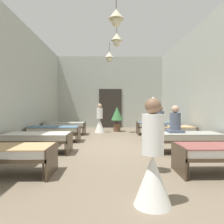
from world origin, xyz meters
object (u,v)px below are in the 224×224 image
at_px(bed_left_row_0, 4,153).
at_px(bed_right_row_1, 188,137).
at_px(patient_seated_secondary, 175,122).
at_px(bed_right_row_3, 157,125).
at_px(nurse_near_aisle, 100,122).
at_px(bed_right_row_2, 169,130).
at_px(bed_left_row_2, 54,130).
at_px(nurse_mid_aisle, 153,167).
at_px(potted_plant, 117,116).
at_px(patient_seated_primary, 160,119).
at_px(bed_left_row_1, 37,138).
at_px(bed_left_row_3, 65,125).

xyz_separation_m(bed_left_row_0, bed_right_row_1, (4.37, 1.90, 0.00)).
distance_m(bed_right_row_1, patient_seated_secondary, 0.56).
distance_m(bed_right_row_3, nurse_near_aisle, 2.86).
bearing_deg(bed_left_row_0, bed_right_row_2, 41.00).
xyz_separation_m(bed_left_row_0, bed_left_row_2, (0.00, 3.80, 0.00)).
relative_size(bed_right_row_3, nurse_mid_aisle, 1.28).
xyz_separation_m(bed_right_row_1, potted_plant, (-1.86, 4.94, 0.38)).
xyz_separation_m(patient_seated_primary, potted_plant, (-1.51, 3.04, -0.05)).
xyz_separation_m(bed_left_row_0, bed_right_row_3, (4.37, 5.70, 0.00)).
distance_m(bed_right_row_1, bed_right_row_2, 1.90).
bearing_deg(bed_right_row_2, patient_seated_secondary, -100.98).
relative_size(bed_left_row_2, bed_right_row_3, 1.00).
relative_size(bed_right_row_1, bed_right_row_3, 1.00).
height_order(bed_right_row_3, patient_seated_secondary, patient_seated_secondary).
bearing_deg(patient_seated_primary, patient_seated_secondary, -90.00).
bearing_deg(bed_right_row_2, bed_left_row_1, -156.51).
relative_size(bed_left_row_3, potted_plant, 1.45).
xyz_separation_m(bed_right_row_2, potted_plant, (-1.86, 3.04, 0.38)).
distance_m(bed_left_row_0, bed_right_row_2, 5.79).
bearing_deg(nurse_near_aisle, bed_left_row_1, 62.21).
distance_m(bed_left_row_2, nurse_mid_aisle, 5.72).
bearing_deg(bed_left_row_2, bed_right_row_2, 0.00).
height_order(bed_left_row_2, bed_left_row_3, same).
bearing_deg(bed_right_row_1, nurse_near_aisle, 121.19).
height_order(bed_left_row_0, bed_left_row_1, same).
distance_m(bed_left_row_0, bed_left_row_1, 1.90).
xyz_separation_m(nurse_mid_aisle, patient_seated_secondary, (1.38, 3.27, 0.34)).
xyz_separation_m(bed_right_row_2, patient_seated_primary, (-0.35, -0.01, 0.43)).
bearing_deg(patient_seated_secondary, bed_left_row_2, 155.84).
bearing_deg(nurse_near_aisle, bed_right_row_2, 127.73).
xyz_separation_m(bed_right_row_1, bed_right_row_2, (0.00, 1.90, 0.00)).
relative_size(bed_left_row_0, nurse_near_aisle, 1.28).
xyz_separation_m(bed_left_row_0, bed_left_row_1, (0.00, 1.90, 0.00)).
xyz_separation_m(bed_right_row_1, patient_seated_secondary, (-0.35, 0.10, 0.43)).
relative_size(bed_left_row_0, nurse_mid_aisle, 1.28).
bearing_deg(potted_plant, bed_left_row_2, -129.59).
height_order(nurse_near_aisle, patient_seated_primary, nurse_near_aisle).
relative_size(bed_left_row_2, bed_left_row_3, 1.00).
xyz_separation_m(bed_right_row_2, nurse_mid_aisle, (-1.73, -5.08, 0.09)).
bearing_deg(bed_right_row_3, patient_seated_primary, -100.40).
relative_size(bed_right_row_2, bed_left_row_3, 1.00).
bearing_deg(bed_right_row_1, patient_seated_secondary, 164.63).
height_order(bed_right_row_3, potted_plant, potted_plant).
xyz_separation_m(bed_left_row_0, bed_left_row_3, (0.00, 5.70, 0.00)).
height_order(nurse_mid_aisle, potted_plant, nurse_mid_aisle).
bearing_deg(bed_right_row_1, bed_right_row_2, 90.00).
distance_m(nurse_near_aisle, potted_plant, 1.02).
distance_m(bed_left_row_0, nurse_mid_aisle, 2.94).
height_order(patient_seated_primary, potted_plant, patient_seated_primary).
xyz_separation_m(bed_left_row_2, bed_right_row_3, (4.37, 1.90, 0.00)).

